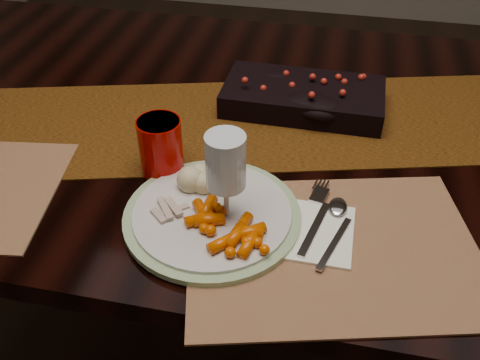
% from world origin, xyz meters
% --- Properties ---
extents(floor, '(5.00, 5.00, 0.00)m').
position_xyz_m(floor, '(0.00, 0.00, 0.00)').
color(floor, black).
rests_on(floor, ground).
extents(dining_table, '(1.80, 1.00, 0.75)m').
position_xyz_m(dining_table, '(0.00, 0.00, 0.38)').
color(dining_table, black).
rests_on(dining_table, floor).
extents(table_runner, '(1.67, 0.75, 0.00)m').
position_xyz_m(table_runner, '(0.01, -0.01, 0.75)').
color(table_runner, '#4B2804').
rests_on(table_runner, dining_table).
extents(centerpiece, '(0.33, 0.17, 0.07)m').
position_xyz_m(centerpiece, '(0.09, 0.06, 0.79)').
color(centerpiece, black).
rests_on(centerpiece, table_runner).
extents(placemat_main, '(0.51, 0.43, 0.00)m').
position_xyz_m(placemat_main, '(0.18, -0.33, 0.75)').
color(placemat_main, brown).
rests_on(placemat_main, dining_table).
extents(dinner_plate, '(0.31, 0.31, 0.02)m').
position_xyz_m(dinner_plate, '(-0.02, -0.31, 0.76)').
color(dinner_plate, silver).
rests_on(dinner_plate, placemat_main).
extents(baby_carrots, '(0.14, 0.13, 0.02)m').
position_xyz_m(baby_carrots, '(0.01, -0.35, 0.78)').
color(baby_carrots, '#D74F00').
rests_on(baby_carrots, dinner_plate).
extents(mashed_potatoes, '(0.10, 0.09, 0.04)m').
position_xyz_m(mashed_potatoes, '(-0.04, -0.26, 0.79)').
color(mashed_potatoes, '#D9CD75').
rests_on(mashed_potatoes, dinner_plate).
extents(turkey_shreds, '(0.07, 0.07, 0.02)m').
position_xyz_m(turkey_shreds, '(-0.09, -0.33, 0.78)').
color(turkey_shreds, beige).
rests_on(turkey_shreds, dinner_plate).
extents(napkin, '(0.12, 0.14, 0.00)m').
position_xyz_m(napkin, '(0.15, -0.31, 0.76)').
color(napkin, white).
rests_on(napkin, placemat_main).
extents(fork, '(0.06, 0.17, 0.00)m').
position_xyz_m(fork, '(0.15, -0.29, 0.76)').
color(fork, '#B7B7CC').
rests_on(fork, napkin).
extents(spoon, '(0.08, 0.16, 0.00)m').
position_xyz_m(spoon, '(0.18, -0.31, 0.76)').
color(spoon, '#A8AAB8').
rests_on(spoon, napkin).
extents(red_cup, '(0.10, 0.10, 0.11)m').
position_xyz_m(red_cup, '(-0.13, -0.21, 0.81)').
color(red_cup, '#AB0400').
rests_on(red_cup, placemat_main).
extents(wine_glass, '(0.07, 0.07, 0.17)m').
position_xyz_m(wine_glass, '(0.01, -0.31, 0.84)').
color(wine_glass, silver).
rests_on(wine_glass, dining_table).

